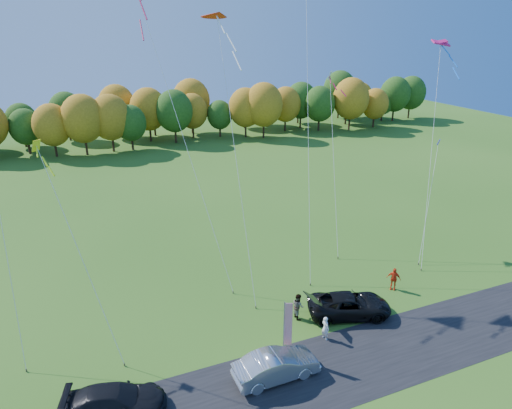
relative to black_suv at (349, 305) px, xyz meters
name	(u,v)px	position (x,y,z in m)	size (l,w,h in m)	color
ground	(291,333)	(-4.70, -0.26, -0.81)	(160.00, 160.00, 0.00)	#2B5917
asphalt_strip	(321,372)	(-4.70, -4.26, -0.80)	(90.00, 6.00, 0.01)	black
tree_line	(145,145)	(-4.70, 54.74, -0.81)	(116.00, 12.00, 10.00)	#1E4711
black_suv	(349,305)	(0.00, 0.00, 0.00)	(2.67, 5.80, 1.61)	black
silver_sedan	(276,366)	(-7.34, -3.61, 0.02)	(1.76, 5.04, 1.66)	#BAB9BF
dark_truck_a	(116,400)	(-16.18, -2.66, -0.05)	(2.13, 5.23, 1.52)	black
person_tailgate_a	(325,328)	(-2.91, -1.64, 0.02)	(0.60, 0.40, 1.66)	white
person_tailgate_b	(298,306)	(-3.47, 1.12, 0.12)	(0.90, 0.70, 1.86)	gray
person_east	(394,279)	(5.03, 1.56, 0.10)	(1.06, 0.44, 1.81)	red
feather_flag	(287,324)	(-6.00, -2.22, 1.60)	(0.49, 0.24, 3.95)	#999999
kite_delta_blue	(182,133)	(-8.56, 11.00, 10.67)	(5.30, 11.51, 23.82)	#4C3F33
kite_parafoil_orange	(308,113)	(1.66, 10.03, 11.62)	(6.29, 11.74, 25.18)	#4C3F33
kite_delta_red	(234,144)	(-5.37, 8.22, 10.16)	(2.22, 10.12, 21.03)	#4C3F33
kite_parafoil_rainbow	(431,152)	(11.90, 6.60, 8.16)	(7.43, 7.91, 18.28)	#4C3F33
kite_diamond_yellow	(81,257)	(-16.82, 3.18, 5.68)	(3.54, 5.45, 13.38)	#4C3F33
kite_diamond_green	(7,256)	(-20.90, 5.40, 5.50)	(0.96, 6.07, 12.35)	#4C3F33
kite_diamond_white	(334,164)	(4.88, 10.75, 6.77)	(2.87, 7.31, 15.62)	#4C3F33
kite_diamond_blue_low	(429,202)	(11.58, 5.76, 3.99)	(4.54, 4.35, 9.94)	#4C3F33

